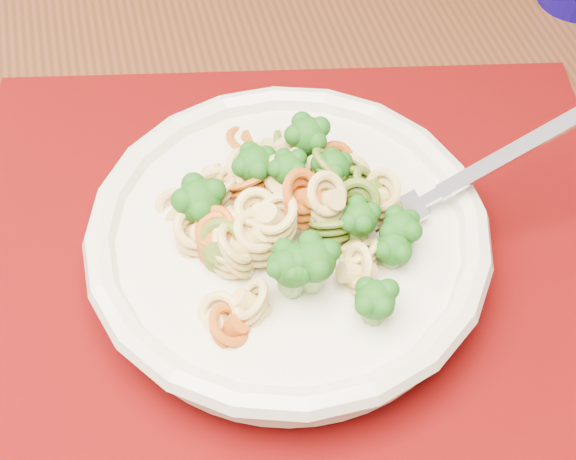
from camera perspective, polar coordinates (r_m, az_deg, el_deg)
name	(u,v)px	position (r m, az deg, el deg)	size (l,w,h in m)	color
dining_table	(316,224)	(0.67, 2.00, 0.42)	(1.69, 1.23, 0.72)	#512816
placemat	(295,248)	(0.54, 0.48, -1.26)	(0.46, 0.35, 0.00)	#560603
pasta_bowl	(288,240)	(0.51, 0.00, -0.71)	(0.26, 0.26, 0.05)	silver
pasta_broccoli_heap	(288,224)	(0.50, 0.00, 0.42)	(0.22, 0.22, 0.06)	#DAC56B
fork	(404,212)	(0.51, 8.28, 1.25)	(0.19, 0.02, 0.01)	silver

